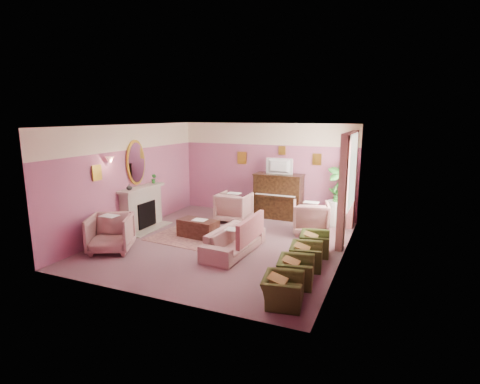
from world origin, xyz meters
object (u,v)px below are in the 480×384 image
at_px(television, 279,165).
at_px(olive_chair_b, 296,267).
at_px(olive_chair_d, 315,240).
at_px(floral_armchair_front, 110,231).
at_px(piano, 278,197).
at_px(sofa, 234,236).
at_px(floral_armchair_left, 234,206).
at_px(olive_chair_c, 306,252).
at_px(coffee_table, 198,228).
at_px(floral_armchair_right, 311,216).
at_px(olive_chair_a, 283,285).
at_px(side_table, 337,213).

height_order(television, olive_chair_b, television).
bearing_deg(olive_chair_d, floral_armchair_front, -158.77).
xyz_separation_m(piano, television, (0.00, -0.05, 0.95)).
relative_size(television, sofa, 0.42).
height_order(floral_armchair_left, olive_chair_c, floral_armchair_left).
height_order(piano, olive_chair_b, piano).
height_order(coffee_table, floral_armchair_right, floral_armchair_right).
relative_size(floral_armchair_right, olive_chair_d, 1.27).
xyz_separation_m(sofa, olive_chair_b, (1.68, -1.00, -0.06)).
xyz_separation_m(coffee_table, olive_chair_a, (2.96, -2.46, 0.09)).
bearing_deg(olive_chair_b, side_table, 88.63).
bearing_deg(floral_armchair_left, side_table, 14.62).
bearing_deg(television, floral_armchair_right, -41.42).
relative_size(floral_armchair_right, olive_chair_b, 1.27).
relative_size(television, olive_chair_a, 1.09).
relative_size(sofa, olive_chair_c, 2.57).
xyz_separation_m(coffee_table, sofa, (1.28, -0.65, 0.16)).
distance_m(floral_armchair_front, olive_chair_d, 4.58).
bearing_deg(coffee_table, olive_chair_a, -39.80).
height_order(piano, olive_chair_c, piano).
bearing_deg(olive_chair_c, television, 116.33).
bearing_deg(side_table, coffee_table, -141.68).
relative_size(coffee_table, sofa, 0.53).
bearing_deg(olive_chair_a, floral_armchair_front, 169.37).
bearing_deg(floral_armchair_right, olive_chair_a, -83.94).
bearing_deg(olive_chair_d, coffee_table, 179.94).
bearing_deg(coffee_table, floral_armchair_left, 81.70).
bearing_deg(piano, floral_armchair_left, -140.77).
distance_m(coffee_table, floral_armchair_left, 1.71).
relative_size(piano, olive_chair_c, 1.91).
xyz_separation_m(floral_armchair_right, floral_armchair_front, (-3.86, -3.07, 0.00)).
relative_size(floral_armchair_left, floral_armchair_front, 1.00).
height_order(television, olive_chair_c, television).
bearing_deg(olive_chair_a, floral_armchair_right, 96.06).
distance_m(sofa, olive_chair_a, 2.47).
distance_m(piano, television, 0.95).
distance_m(olive_chair_b, olive_chair_c, 0.82).
bearing_deg(floral_armchair_left, olive_chair_c, -42.72).
bearing_deg(olive_chair_d, television, 123.30).
xyz_separation_m(olive_chair_a, side_table, (0.10, 4.88, 0.03)).
bearing_deg(olive_chair_c, floral_armchair_front, -168.89).
height_order(sofa, olive_chair_c, sofa).
distance_m(olive_chair_d, side_table, 2.42).
xyz_separation_m(sofa, side_table, (1.78, 3.06, -0.03)).
height_order(sofa, olive_chair_b, sofa).
relative_size(television, floral_armchair_front, 0.86).
distance_m(piano, floral_armchair_right, 1.69).
relative_size(floral_armchair_right, side_table, 1.33).
bearing_deg(sofa, olive_chair_d, 20.98).
xyz_separation_m(piano, olive_chair_b, (1.64, -4.19, -0.33)).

